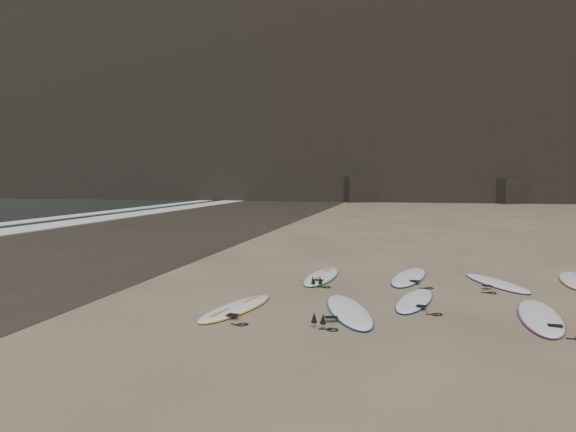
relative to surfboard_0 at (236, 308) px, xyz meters
name	(u,v)px	position (x,y,z in m)	size (l,w,h in m)	color
ground	(457,308)	(4.02, 0.99, -0.04)	(240.00, 240.00, 0.00)	#897559
wet_sand	(108,237)	(-8.98, 10.99, -0.04)	(12.00, 200.00, 0.01)	#383026
surfboard_0	(236,308)	(0.00, 0.00, 0.00)	(0.58, 2.44, 0.09)	white
surfboard_1	(349,310)	(2.07, 0.21, 0.00)	(0.64, 2.69, 0.10)	white
surfboard_2	(415,300)	(3.25, 1.37, 0.00)	(0.57, 2.36, 0.08)	white
surfboard_3	(540,316)	(5.37, 0.48, 0.01)	(0.66, 2.74, 0.10)	white
surfboard_5	(322,276)	(1.05, 3.59, 0.00)	(0.63, 2.61, 0.09)	white
surfboard_6	(409,277)	(3.14, 3.97, 0.01)	(0.66, 2.74, 0.10)	white
surfboard_7	(496,283)	(5.10, 3.63, 0.00)	(0.59, 2.47, 0.09)	white
surfboard_8	(575,280)	(6.95, 4.37, 0.00)	(0.60, 2.50, 0.09)	white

